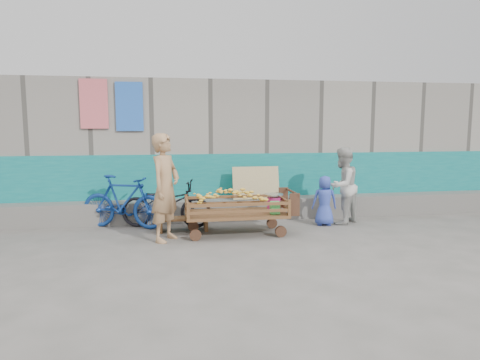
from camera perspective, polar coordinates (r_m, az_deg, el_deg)
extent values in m
plane|color=#5A5852|center=(7.08, 3.39, -9.25)|extent=(80.00, 80.00, 0.00)
cube|color=gray|center=(10.83, -1.42, 4.56)|extent=(12.00, 3.00, 3.00)
cube|color=#0E7377|center=(9.41, -0.10, -0.73)|extent=(12.00, 0.03, 1.40)
cube|color=#64635D|center=(9.26, 0.14, -3.84)|extent=(12.00, 0.50, 0.45)
cube|color=tan|center=(9.10, 2.15, -0.38)|extent=(1.00, 0.19, 0.68)
cube|color=#E6636C|center=(9.30, -18.90, 9.59)|extent=(0.55, 0.03, 1.00)
cube|color=blue|center=(9.21, -14.53, 9.46)|extent=(0.55, 0.03, 1.00)
cube|color=brown|center=(7.94, -0.56, -4.53)|extent=(1.85, 0.93, 0.05)
cylinder|color=#3D2316|center=(7.59, -5.96, -7.32)|extent=(0.21, 0.06, 0.21)
cube|color=brown|center=(7.40, -6.92, -4.12)|extent=(0.05, 0.05, 0.29)
cylinder|color=#3D2316|center=(8.25, -6.26, -6.14)|extent=(0.21, 0.06, 0.21)
cube|color=brown|center=(8.25, -7.20, -2.95)|extent=(0.05, 0.05, 0.29)
cylinder|color=#3D2316|center=(7.84, 5.47, -6.85)|extent=(0.21, 0.06, 0.21)
cube|color=brown|center=(7.68, 6.58, -3.69)|extent=(0.05, 0.05, 0.29)
cylinder|color=#3D2316|center=(8.48, 4.27, -5.75)|extent=(0.21, 0.06, 0.21)
cube|color=brown|center=(8.51, 4.96, -2.60)|extent=(0.05, 0.05, 0.29)
cube|color=brown|center=(7.50, -0.04, -4.24)|extent=(1.79, 0.04, 0.05)
cube|color=brown|center=(7.47, -0.04, -3.31)|extent=(1.79, 0.04, 0.05)
cube|color=brown|center=(8.34, -1.02, -3.07)|extent=(1.79, 0.04, 0.05)
cube|color=brown|center=(8.31, -1.02, -2.23)|extent=(1.79, 0.04, 0.05)
cube|color=brown|center=(7.83, -7.06, -3.80)|extent=(0.04, 0.86, 0.05)
cube|color=brown|center=(7.81, -7.07, -2.91)|extent=(0.04, 0.86, 0.05)
cube|color=brown|center=(8.10, 5.72, -3.41)|extent=(0.04, 0.86, 0.05)
cube|color=brown|center=(8.08, 5.74, -2.54)|extent=(0.04, 0.86, 0.05)
cylinder|color=#3D2316|center=(8.11, 7.01, -1.57)|extent=(0.04, 0.82, 0.04)
cube|color=#3D2316|center=(8.48, 5.79, -2.36)|extent=(0.19, 0.04, 0.41)
cube|color=#3D2316|center=(7.76, 7.28, -3.29)|extent=(0.19, 0.04, 0.41)
ellipsoid|color=yellow|center=(7.88, -1.30, -2.76)|extent=(1.34, 0.72, 0.45)
cylinder|color=#CD237F|center=(8.05, 4.52, -3.23)|extent=(0.25, 0.25, 0.27)
cylinder|color=silver|center=(8.03, 4.53, -2.22)|extent=(0.03, 0.03, 0.06)
cylinder|color=silver|center=(8.02, 4.54, -1.93)|extent=(0.35, 0.35, 0.02)
cube|color=#45C253|center=(7.77, 4.67, -3.70)|extent=(0.16, 0.12, 0.23)
cube|color=brown|center=(8.28, -7.57, -5.09)|extent=(1.07, 0.32, 0.04)
cube|color=brown|center=(8.31, -10.53, -6.10)|extent=(0.06, 0.30, 0.21)
cube|color=brown|center=(8.33, -4.59, -5.95)|extent=(0.06, 0.30, 0.21)
imported|color=#A97E55|center=(7.53, -9.93, -1.01)|extent=(0.74, 0.82, 1.88)
imported|color=beige|center=(8.99, 13.50, -0.74)|extent=(0.97, 0.94, 1.58)
imported|color=#354BB3|center=(8.81, 11.20, -2.71)|extent=(0.55, 0.41, 1.01)
imported|color=black|center=(8.60, -9.83, -3.16)|extent=(1.88, 0.99, 0.94)
imported|color=navy|center=(8.69, -15.27, -2.82)|extent=(1.81, 1.10, 1.05)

